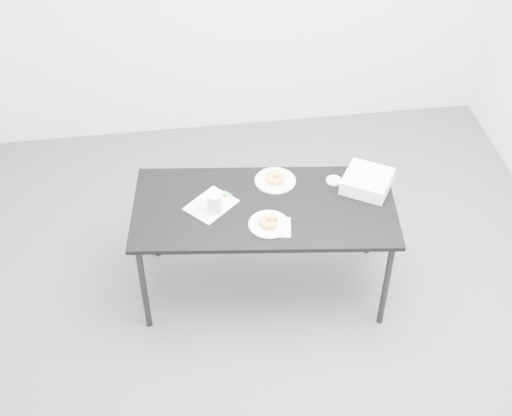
{
  "coord_description": "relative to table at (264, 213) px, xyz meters",
  "views": [
    {
      "loc": [
        -0.53,
        -2.87,
        3.46
      ],
      "look_at": [
        -0.13,
        0.02,
        0.83
      ],
      "focal_mm": 50.0,
      "sensor_mm": 36.0,
      "label": 1
    }
  ],
  "objects": [
    {
      "name": "pen",
      "position": [
        -0.24,
        0.12,
        0.06
      ],
      "size": [
        0.13,
        0.02,
        0.01
      ],
      "primitive_type": "cylinder",
      "rotation": [
        0.0,
        1.57,
        -0.08
      ],
      "color": "#0D9672",
      "rests_on": "scorecard"
    },
    {
      "name": "coffee_cup",
      "position": [
        -0.29,
        -0.01,
        0.12
      ],
      "size": [
        0.09,
        0.09,
        0.13
      ],
      "primitive_type": "cylinder",
      "color": "white",
      "rests_on": "table"
    },
    {
      "name": "donut_near",
      "position": [
        0.0,
        -0.16,
        0.08
      ],
      "size": [
        0.14,
        0.14,
        0.04
      ],
      "primitive_type": "torus",
      "rotation": [
        0.0,
        0.0,
        -0.3
      ],
      "color": "gold",
      "rests_on": "plate_near"
    },
    {
      "name": "table",
      "position": [
        0.0,
        0.0,
        0.0
      ],
      "size": [
        1.6,
        0.9,
        0.7
      ],
      "rotation": [
        0.0,
        0.0,
        -0.12
      ],
      "color": "black",
      "rests_on": "floor"
    },
    {
      "name": "cup_lid",
      "position": [
        0.45,
        0.16,
        0.06
      ],
      "size": [
        0.09,
        0.09,
        0.01
      ],
      "primitive_type": "cylinder",
      "color": "silver",
      "rests_on": "table"
    },
    {
      "name": "logo_patch",
      "position": [
        -0.21,
        0.13,
        0.06
      ],
      "size": [
        0.06,
        0.06,
        0.0
      ],
      "primitive_type": "cube",
      "rotation": [
        0.0,
        0.0,
        -0.83
      ],
      "color": "green",
      "rests_on": "scorecard"
    },
    {
      "name": "scorecard",
      "position": [
        -0.31,
        0.05,
        0.05
      ],
      "size": [
        0.34,
        0.34,
        0.0
      ],
      "primitive_type": "cube",
      "rotation": [
        0.0,
        0.0,
        -0.83
      ],
      "color": "white",
      "rests_on": "table"
    },
    {
      "name": "plate_far",
      "position": [
        0.1,
        0.21,
        0.06
      ],
      "size": [
        0.25,
        0.25,
        0.01
      ],
      "primitive_type": "cylinder",
      "color": "white",
      "rests_on": "table"
    },
    {
      "name": "napkin",
      "position": [
        0.04,
        -0.19,
        0.05
      ],
      "size": [
        0.19,
        0.19,
        0.0
      ],
      "primitive_type": "cube",
      "rotation": [
        0.0,
        0.0,
        -0.17
      ],
      "color": "white",
      "rests_on": "table"
    },
    {
      "name": "plate_near",
      "position": [
        0.0,
        -0.16,
        0.06
      ],
      "size": [
        0.23,
        0.23,
        0.01
      ],
      "primitive_type": "cylinder",
      "color": "white",
      "rests_on": "napkin"
    },
    {
      "name": "floor",
      "position": [
        0.06,
        -0.18,
        -0.64
      ],
      "size": [
        4.0,
        4.0,
        0.0
      ],
      "primitive_type": "plane",
      "color": "#47484C",
      "rests_on": "ground"
    },
    {
      "name": "bakery_box",
      "position": [
        0.63,
        0.08,
        0.1
      ],
      "size": [
        0.36,
        0.36,
        0.09
      ],
      "primitive_type": "cube",
      "rotation": [
        0.0,
        0.0,
        -0.55
      ],
      "color": "silver",
      "rests_on": "table"
    },
    {
      "name": "donut_far",
      "position": [
        0.1,
        0.21,
        0.08
      ],
      "size": [
        0.16,
        0.16,
        0.04
      ],
      "primitive_type": "torus",
      "rotation": [
        0.0,
        0.0,
        -0.55
      ],
      "color": "gold",
      "rests_on": "plate_far"
    }
  ]
}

